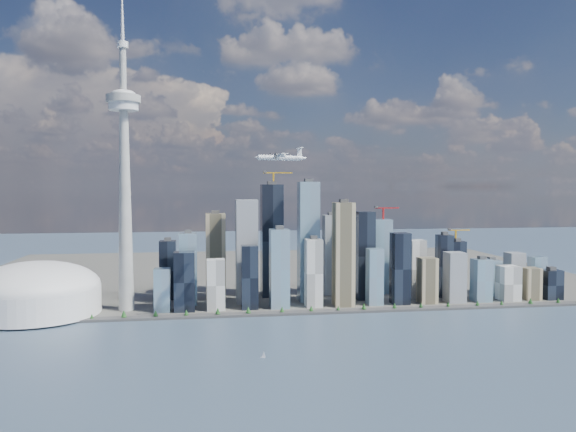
{
  "coord_description": "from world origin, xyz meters",
  "views": [
    {
      "loc": [
        -169.97,
        -653.59,
        210.32
      ],
      "look_at": [
        -32.67,
        260.0,
        161.9
      ],
      "focal_mm": 35.0,
      "sensor_mm": 36.0,
      "label": 1
    }
  ],
  "objects": [
    {
      "name": "land",
      "position": [
        0.0,
        700.0,
        1.5
      ],
      "size": [
        1400.0,
        900.0,
        3.0
      ],
      "primitive_type": "cube",
      "color": "#4C4C47",
      "rests_on": "ground"
    },
    {
      "name": "sailboat_west",
      "position": [
        -98.98,
        22.7,
        2.94
      ],
      "size": [
        6.48,
        3.73,
        9.16
      ],
      "rotation": [
        0.0,
        0.0,
        -0.37
      ],
      "color": "white",
      "rests_on": "ground"
    },
    {
      "name": "shoreline_trees",
      "position": [
        0.0,
        250.0,
        8.78
      ],
      "size": [
        960.53,
        7.2,
        8.8
      ],
      "color": "#3F2D1E",
      "rests_on": "seawall"
    },
    {
      "name": "seawall",
      "position": [
        0.0,
        250.0,
        2.0
      ],
      "size": [
        1100.0,
        22.0,
        4.0
      ],
      "primitive_type": "cube",
      "color": "#383838",
      "rests_on": "ground"
    },
    {
      "name": "ground",
      "position": [
        0.0,
        0.0,
        0.0
      ],
      "size": [
        4000.0,
        4000.0,
        0.0
      ],
      "primitive_type": "plane",
      "color": "#36495E",
      "rests_on": "ground"
    },
    {
      "name": "airplane",
      "position": [
        -60.09,
        151.84,
        253.15
      ],
      "size": [
        78.57,
        69.77,
        19.18
      ],
      "rotation": [
        0.0,
        0.0,
        0.17
      ],
      "color": "silver",
      "rests_on": "ground"
    },
    {
      "name": "skyscraper_cluster",
      "position": [
        59.62,
        336.82,
        73.2
      ],
      "size": [
        736.0,
        142.0,
        237.34
      ],
      "color": "black",
      "rests_on": "land"
    },
    {
      "name": "needle_tower",
      "position": [
        -300.0,
        310.0,
        235.84
      ],
      "size": [
        56.0,
        56.0,
        550.5
      ],
      "color": "gray",
      "rests_on": "land"
    },
    {
      "name": "dome_stadium",
      "position": [
        -440.0,
        300.0,
        39.44
      ],
      "size": [
        200.0,
        200.0,
        86.0
      ],
      "color": "white",
      "rests_on": "land"
    }
  ]
}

